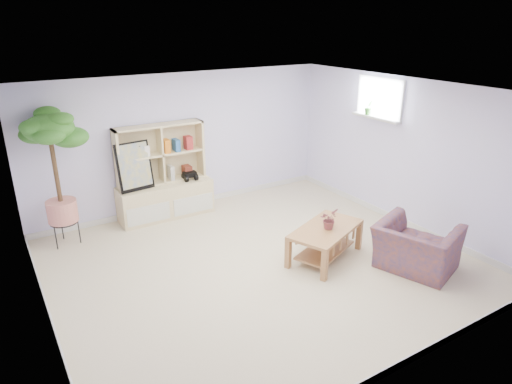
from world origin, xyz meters
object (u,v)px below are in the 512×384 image
storage_unit (164,172)px  armchair (417,244)px  floor_tree (57,180)px  coffee_table (325,243)px

storage_unit → armchair: size_ratio=1.58×
storage_unit → floor_tree: 1.72m
floor_tree → armchair: bearing=-40.0°
coffee_table → floor_tree: size_ratio=0.56×
floor_tree → storage_unit: bearing=6.4°
armchair → coffee_table: bearing=25.0°
coffee_table → floor_tree: (-3.08, 2.41, 0.80)m
floor_tree → armchair: size_ratio=2.05×
storage_unit → armchair: bearing=-57.3°
coffee_table → armchair: size_ratio=1.15×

